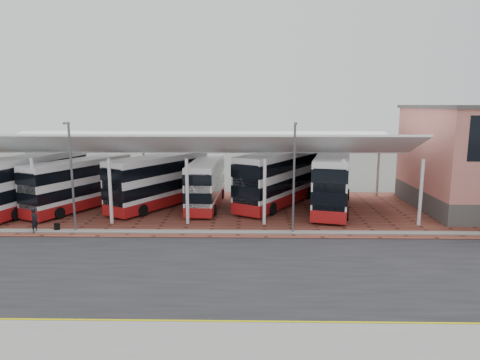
{
  "coord_description": "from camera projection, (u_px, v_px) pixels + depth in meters",
  "views": [
    {
      "loc": [
        -1.29,
        -23.87,
        9.29
      ],
      "look_at": [
        -1.92,
        9.39,
        3.4
      ],
      "focal_mm": 32.0,
      "sensor_mm": 36.0,
      "label": 1
    }
  ],
  "objects": [
    {
      "name": "ground",
      "position": [
        270.0,
        265.0,
        25.09
      ],
      "size": [
        140.0,
        140.0,
        0.0
      ],
      "primitive_type": "plane",
      "color": "#4D504A"
    },
    {
      "name": "bus_2",
      "position": [
        160.0,
        181.0,
        39.04
      ],
      "size": [
        8.03,
        11.05,
        4.66
      ],
      "rotation": [
        0.0,
        0.0,
        -0.54
      ],
      "color": "white",
      "rests_on": "forecourt"
    },
    {
      "name": "pedestrian",
      "position": [
        35.0,
        220.0,
        31.14
      ],
      "size": [
        0.57,
        0.74,
        1.82
      ],
      "primitive_type": "imported",
      "rotation": [
        0.0,
        0.0,
        1.36
      ],
      "color": "black",
      "rests_on": "forecourt"
    },
    {
      "name": "bus_5",
      "position": [
        332.0,
        182.0,
        38.08
      ],
      "size": [
        5.49,
        12.33,
        4.95
      ],
      "rotation": [
        0.0,
        0.0,
        -0.24
      ],
      "color": "white",
      "rests_on": "forecourt"
    },
    {
      "name": "bus_0",
      "position": [
        34.0,
        182.0,
        37.92
      ],
      "size": [
        5.48,
        12.03,
        4.83
      ],
      "rotation": [
        0.0,
        0.0,
        -0.25
      ],
      "color": "white",
      "rests_on": "forecourt"
    },
    {
      "name": "yellow_line_far",
      "position": [
        277.0,
        322.0,
        18.49
      ],
      "size": [
        120.0,
        0.12,
        0.01
      ],
      "primitive_type": "cube",
      "color": "#B9B400",
      "rests_on": "road"
    },
    {
      "name": "road",
      "position": [
        270.0,
        271.0,
        24.11
      ],
      "size": [
        120.0,
        14.0,
        0.02
      ],
      "primitive_type": "cube",
      "color": "black",
      "rests_on": "ground"
    },
    {
      "name": "forecourt",
      "position": [
        285.0,
        210.0,
        37.85
      ],
      "size": [
        72.0,
        16.0,
        0.06
      ],
      "primitive_type": "cube",
      "color": "brown",
      "rests_on": "ground"
    },
    {
      "name": "yellow_line_near",
      "position": [
        278.0,
        325.0,
        18.2
      ],
      "size": [
        120.0,
        0.12,
        0.01
      ],
      "primitive_type": "cube",
      "color": "#B9B400",
      "rests_on": "road"
    },
    {
      "name": "lamp_east",
      "position": [
        294.0,
        175.0,
        30.47
      ],
      "size": [
        0.16,
        0.9,
        8.07
      ],
      "color": "#535659",
      "rests_on": "ground"
    },
    {
      "name": "canopy",
      "position": [
        195.0,
        144.0,
        37.91
      ],
      "size": [
        37.0,
        11.63,
        7.07
      ],
      "color": "white",
      "rests_on": "ground"
    },
    {
      "name": "north_kerb",
      "position": [
        265.0,
        233.0,
        31.18
      ],
      "size": [
        120.0,
        0.8,
        0.14
      ],
      "primitive_type": "cube",
      "color": "slate",
      "rests_on": "ground"
    },
    {
      "name": "lamp_west",
      "position": [
        72.0,
        174.0,
        30.77
      ],
      "size": [
        0.16,
        0.9,
        8.07
      ],
      "color": "#535659",
      "rests_on": "ground"
    },
    {
      "name": "bus_3",
      "position": [
        206.0,
        184.0,
        39.08
      ],
      "size": [
        2.9,
        10.33,
        4.22
      ],
      "rotation": [
        0.0,
        0.0,
        -0.04
      ],
      "color": "white",
      "rests_on": "forecourt"
    },
    {
      "name": "suitcase",
      "position": [
        57.0,
        227.0,
        31.63
      ],
      "size": [
        0.34,
        0.24,
        0.59
      ],
      "primitive_type": "cube",
      "color": "black",
      "rests_on": "forecourt"
    },
    {
      "name": "bus_1",
      "position": [
        80.0,
        184.0,
        38.11
      ],
      "size": [
        6.94,
        10.74,
        4.43
      ],
      "rotation": [
        0.0,
        0.0,
        -0.45
      ],
      "color": "white",
      "rests_on": "forecourt"
    },
    {
      "name": "sidewalk",
      "position": [
        281.0,
        351.0,
        16.22
      ],
      "size": [
        120.0,
        4.0,
        0.14
      ],
      "primitive_type": "cube",
      "color": "slate",
      "rests_on": "ground"
    },
    {
      "name": "bus_4",
      "position": [
        279.0,
        178.0,
        39.58
      ],
      "size": [
        8.62,
        11.75,
        4.97
      ],
      "rotation": [
        0.0,
        0.0,
        -0.54
      ],
      "color": "white",
      "rests_on": "forecourt"
    }
  ]
}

